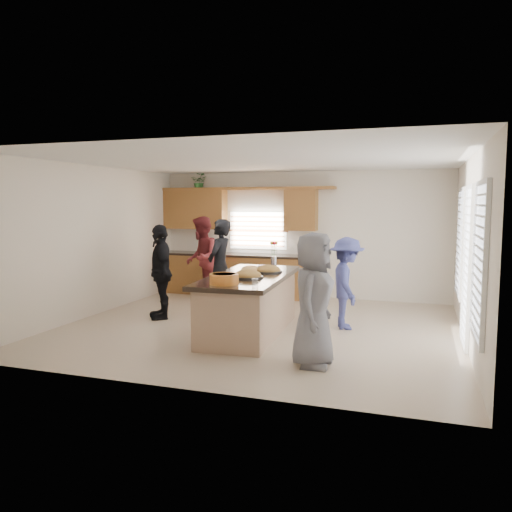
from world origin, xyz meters
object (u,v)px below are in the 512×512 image
(island, at_px, (249,305))
(woman_left_back, at_px, (220,266))
(woman_right_back, at_px, (347,283))
(woman_right_front, at_px, (313,300))
(salad_bowl, at_px, (224,278))
(woman_left_front, at_px, (161,272))
(woman_left_mid, at_px, (202,259))

(island, distance_m, woman_left_back, 1.67)
(woman_left_back, height_order, woman_right_back, woman_left_back)
(woman_right_back, distance_m, woman_right_front, 2.11)
(salad_bowl, xyz_separation_m, woman_left_front, (-1.84, 1.49, -0.17))
(island, bearing_deg, woman_left_back, 126.50)
(island, xyz_separation_m, salad_bowl, (-0.04, -0.99, 0.58))
(salad_bowl, xyz_separation_m, woman_left_mid, (-1.83, 3.26, -0.12))
(woman_left_mid, bearing_deg, woman_right_front, 22.62)
(woman_left_front, bearing_deg, woman_right_back, 59.19)
(woman_left_front, bearing_deg, woman_left_back, 95.09)
(woman_left_front, height_order, woman_right_back, woman_left_front)
(woman_right_back, relative_size, woman_right_front, 0.89)
(woman_left_back, relative_size, woman_right_front, 1.04)
(woman_left_back, height_order, woman_left_front, woman_left_back)
(woman_left_back, relative_size, woman_right_back, 1.17)
(woman_right_back, bearing_deg, woman_left_back, 63.52)
(salad_bowl, bearing_deg, island, 87.81)
(woman_left_mid, height_order, woman_right_back, woman_left_mid)
(island, bearing_deg, woman_left_front, 162.24)
(island, xyz_separation_m, woman_left_front, (-1.88, 0.50, 0.41))
(island, relative_size, woman_left_front, 1.60)
(woman_right_back, bearing_deg, salad_bowl, 124.13)
(island, distance_m, woman_right_front, 1.89)
(island, height_order, woman_left_back, woman_left_back)
(salad_bowl, bearing_deg, woman_left_back, 113.80)
(woman_left_front, relative_size, woman_right_front, 0.99)
(woman_left_front, distance_m, woman_right_front, 3.67)
(woman_left_back, bearing_deg, woman_left_mid, -138.37)
(woman_left_mid, bearing_deg, salad_bowl, 10.21)
(woman_left_front, bearing_deg, island, 39.23)
(woman_left_mid, distance_m, woman_right_back, 3.63)
(woman_left_back, bearing_deg, woman_right_back, 81.71)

